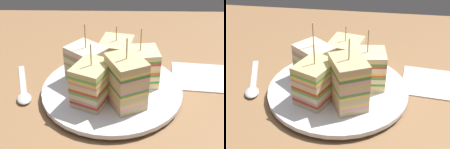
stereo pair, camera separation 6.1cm
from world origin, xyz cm
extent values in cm
cube|color=olive|center=(0.00, 0.00, -0.90)|extent=(109.91, 92.13, 1.80)
cylinder|color=white|center=(0.00, 0.00, 0.37)|extent=(17.29, 17.29, 0.74)
cylinder|color=white|center=(0.00, 0.00, 1.19)|extent=(27.89, 27.89, 0.90)
cube|color=beige|center=(0.76, 5.68, 2.19)|extent=(7.61, 8.26, 1.11)
cube|color=#B2844C|center=(0.02, 2.29, 2.19)|extent=(6.03, 1.59, 1.11)
cube|color=#E4C164|center=(0.76, 5.68, 2.97)|extent=(7.61, 8.26, 0.45)
cube|color=#E2A597|center=(0.76, 5.68, 3.41)|extent=(7.61, 8.26, 0.45)
cube|color=#D8B48E|center=(0.76, 5.68, 4.19)|extent=(7.61, 8.26, 1.11)
cube|color=#B2844C|center=(0.02, 2.29, 4.19)|extent=(6.03, 1.59, 1.11)
cube|color=#EDA595|center=(0.76, 5.68, 4.97)|extent=(7.61, 8.26, 0.45)
cube|color=#519D39|center=(0.76, 5.68, 5.42)|extent=(7.61, 8.26, 0.45)
cube|color=beige|center=(0.76, 5.68, 6.20)|extent=(7.61, 8.26, 1.11)
cube|color=#B2844C|center=(0.02, 2.29, 6.20)|extent=(6.03, 1.59, 1.11)
cube|color=#E54433|center=(0.76, 5.68, 6.97)|extent=(7.61, 8.26, 0.45)
cube|color=#E6C35F|center=(0.76, 5.68, 7.42)|extent=(7.61, 8.26, 0.45)
cube|color=pink|center=(0.76, 5.68, 7.86)|extent=(7.61, 8.26, 0.45)
cube|color=beige|center=(0.76, 5.68, 8.64)|extent=(7.61, 8.26, 1.11)
cylinder|color=tan|center=(0.76, 5.68, 10.79)|extent=(0.24, 0.24, 3.19)
cube|color=#CFC582|center=(-5.17, 2.48, 2.19)|extent=(9.13, 8.97, 1.11)
cube|color=#9E7242|center=(-2.51, 0.25, 2.19)|extent=(3.85, 4.51, 1.11)
cube|color=pink|center=(-5.17, 2.48, 3.01)|extent=(9.13, 8.97, 0.52)
cube|color=#64A43D|center=(-5.17, 2.48, 3.53)|extent=(9.13, 8.97, 0.52)
cube|color=#D5B57C|center=(-5.17, 2.48, 4.35)|extent=(9.13, 8.97, 1.11)
cube|color=#9E7242|center=(-2.51, 0.25, 4.35)|extent=(3.85, 4.51, 1.11)
cube|color=pink|center=(-5.17, 2.48, 5.16)|extent=(9.13, 8.97, 0.52)
cube|color=#60B048|center=(-5.17, 2.48, 5.68)|extent=(9.13, 8.97, 0.52)
cube|color=beige|center=(-5.17, 2.48, 6.50)|extent=(9.13, 8.97, 1.11)
cube|color=#9E7242|center=(-2.51, 0.25, 6.50)|extent=(3.85, 4.51, 1.11)
cube|color=#65B24F|center=(-5.17, 2.48, 7.32)|extent=(9.13, 8.97, 0.52)
cube|color=pink|center=(-5.17, 2.48, 7.84)|extent=(9.13, 8.97, 0.52)
cube|color=beige|center=(-5.17, 2.48, 8.65)|extent=(9.13, 8.97, 1.11)
cylinder|color=tan|center=(-5.17, 2.48, 11.67)|extent=(0.24, 0.24, 4.92)
cube|color=beige|center=(-3.53, -4.52, 2.12)|extent=(8.07, 8.78, 0.98)
cube|color=#B2844C|center=(-2.10, -1.36, 2.12)|extent=(5.17, 2.54, 0.98)
cube|color=red|center=(-3.53, -4.52, 2.89)|extent=(8.07, 8.78, 0.55)
cube|color=pink|center=(-3.53, -4.52, 3.44)|extent=(8.07, 8.78, 0.55)
cube|color=beige|center=(-3.53, -4.52, 4.21)|extent=(8.07, 8.78, 0.98)
cube|color=#B2844C|center=(-2.10, -1.36, 4.21)|extent=(5.17, 2.54, 0.98)
cube|color=#5FAE4E|center=(-3.53, -4.52, 4.98)|extent=(8.07, 8.78, 0.55)
cube|color=red|center=(-3.53, -4.52, 5.53)|extent=(8.07, 8.78, 0.55)
cube|color=beige|center=(-3.53, -4.52, 6.29)|extent=(8.07, 8.78, 0.98)
cube|color=#B2844C|center=(-2.10, -1.36, 6.29)|extent=(5.17, 2.54, 0.98)
cube|color=pink|center=(-3.53, -4.52, 7.06)|extent=(8.07, 8.78, 0.55)
cube|color=#FDD752|center=(-3.53, -4.52, 7.61)|extent=(8.07, 8.78, 0.55)
cube|color=#61B14D|center=(-3.53, -4.52, 8.16)|extent=(8.07, 8.78, 0.55)
cube|color=#CFC281|center=(-3.53, -4.52, 8.93)|extent=(8.07, 8.78, 0.98)
cylinder|color=tan|center=(-3.53, -4.52, 11.47)|extent=(0.24, 0.24, 4.09)
cube|color=#D7B87C|center=(2.58, -5.12, 2.23)|extent=(8.02, 8.76, 1.18)
cube|color=#B2844C|center=(1.10, -1.98, 2.23)|extent=(5.01, 2.57, 1.18)
cube|color=pink|center=(2.58, -5.12, 3.11)|extent=(8.02, 8.76, 0.59)
cube|color=#EFC057|center=(2.58, -5.12, 3.71)|extent=(8.02, 8.76, 0.59)
cube|color=#D4BD81|center=(2.58, -5.12, 4.60)|extent=(8.02, 8.76, 1.18)
cube|color=#9E7242|center=(1.10, -1.98, 4.60)|extent=(5.01, 2.57, 1.18)
cube|color=#F4C860|center=(2.58, -5.12, 5.48)|extent=(8.02, 8.76, 0.59)
cube|color=#4B8E38|center=(2.58, -5.12, 6.08)|extent=(8.02, 8.76, 0.59)
cube|color=pink|center=(2.58, -5.12, 6.67)|extent=(8.02, 8.76, 0.59)
cube|color=#CFB87A|center=(2.58, -5.12, 7.56)|extent=(8.02, 8.76, 1.18)
cube|color=#9E7242|center=(1.10, -1.98, 7.56)|extent=(5.01, 2.57, 1.18)
cube|color=pink|center=(2.58, -5.12, 8.45)|extent=(8.02, 8.76, 0.59)
cube|color=#3B7B37|center=(2.58, -5.12, 9.04)|extent=(8.02, 8.76, 0.59)
cube|color=#EFD062|center=(2.58, -5.12, 9.63)|extent=(8.02, 8.76, 0.59)
cube|color=#D1B480|center=(2.58, -5.12, 10.52)|extent=(8.02, 8.76, 1.18)
cylinder|color=tan|center=(2.58, -5.12, 13.06)|extent=(0.24, 0.24, 3.90)
cube|color=beige|center=(5.43, 1.84, 2.12)|extent=(7.74, 6.72, 0.98)
cube|color=#B2844C|center=(1.98, 1.43, 2.12)|extent=(0.97, 5.79, 0.98)
cube|color=#F4BF58|center=(5.43, 1.84, 2.86)|extent=(7.74, 6.72, 0.50)
cube|color=#3C8A3E|center=(5.43, 1.84, 3.36)|extent=(7.74, 6.72, 0.50)
cube|color=beige|center=(5.43, 1.84, 4.10)|extent=(7.74, 6.72, 0.98)
cube|color=#9E7242|center=(1.98, 1.43, 4.10)|extent=(0.97, 5.79, 0.98)
cube|color=#448D35|center=(5.43, 1.84, 4.83)|extent=(7.74, 6.72, 0.50)
cube|color=#E34829|center=(5.43, 1.84, 5.33)|extent=(7.74, 6.72, 0.50)
cube|color=#E6C252|center=(5.43, 1.84, 5.83)|extent=(7.74, 6.72, 0.50)
cube|color=beige|center=(5.43, 1.84, 6.57)|extent=(7.74, 6.72, 0.98)
cube|color=#9E7242|center=(1.98, 1.43, 6.57)|extent=(0.97, 5.79, 0.98)
cube|color=#D53E33|center=(5.43, 1.84, 7.31)|extent=(7.74, 6.72, 0.50)
cube|color=#478A31|center=(5.43, 1.84, 7.81)|extent=(7.74, 6.72, 0.50)
cube|color=beige|center=(5.43, 1.84, 8.55)|extent=(7.74, 6.72, 0.98)
cylinder|color=tan|center=(5.43, 1.84, 11.33)|extent=(0.24, 0.24, 4.59)
ellipsoid|color=#60AB4B|center=(-3.95, 7.93, 2.14)|extent=(4.45, 5.07, 1.03)
ellipsoid|color=green|center=(-4.48, 9.50, 2.09)|extent=(3.74, 4.86, 1.03)
ellipsoid|color=#52943B|center=(-3.48, 6.43, 2.11)|extent=(4.71, 4.37, 0.88)
ellipsoid|color=#479445|center=(-4.19, 9.42, 2.05)|extent=(3.86, 4.34, 0.94)
cylinder|color=#D43D31|center=(-5.74, 8.77, 2.26)|extent=(3.72, 3.72, 0.56)
cube|color=silver|center=(-19.48, 4.55, 0.12)|extent=(4.80, 11.79, 0.25)
ellipsoid|color=silver|center=(-17.18, -2.64, 0.50)|extent=(3.84, 4.54, 1.00)
cube|color=silver|center=(20.06, 6.38, 0.25)|extent=(14.95, 12.71, 0.50)
camera|label=1|loc=(1.06, -51.38, 37.39)|focal=50.12mm
camera|label=2|loc=(7.13, -50.90, 37.39)|focal=50.12mm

